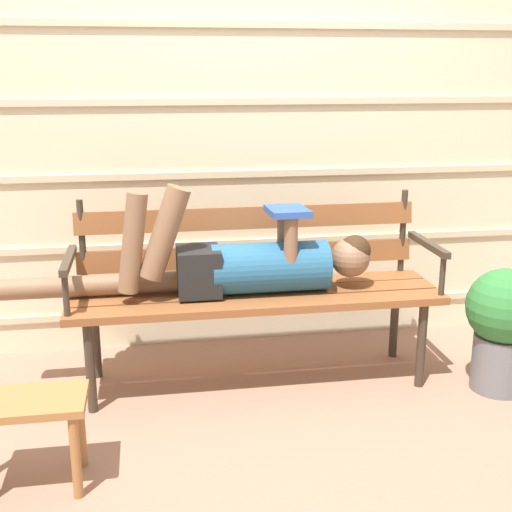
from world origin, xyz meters
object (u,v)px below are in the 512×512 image
(reclining_person, at_px, (239,263))
(potted_plant, at_px, (504,323))
(footstool, at_px, (28,418))
(park_bench, at_px, (254,279))

(reclining_person, distance_m, potted_plant, 1.28)
(footstool, distance_m, potted_plant, 2.15)
(footstool, height_order, potted_plant, potted_plant)
(footstool, bearing_deg, reclining_person, 39.21)
(reclining_person, height_order, footstool, reclining_person)
(park_bench, xyz_separation_m, reclining_person, (-0.08, -0.07, 0.11))
(reclining_person, height_order, potted_plant, reclining_person)
(reclining_person, xyz_separation_m, footstool, (-0.88, -0.71, -0.34))
(park_bench, height_order, reclining_person, reclining_person)
(reclining_person, relative_size, footstool, 4.18)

